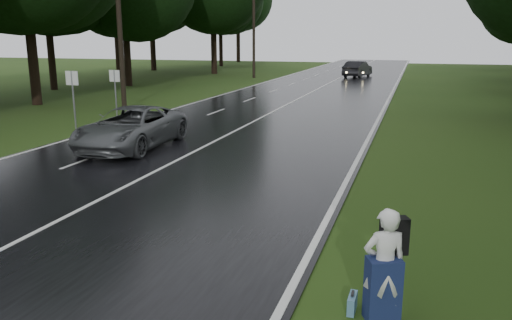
{
  "coord_description": "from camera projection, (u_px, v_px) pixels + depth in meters",
  "views": [
    {
      "loc": [
        7.55,
        -6.29,
        4.1
      ],
      "look_at": [
        3.84,
        5.56,
        1.1
      ],
      "focal_mm": 35.9,
      "sensor_mm": 36.0,
      "label": 1
    }
  ],
  "objects": [
    {
      "name": "suitcase",
      "position": [
        352.0,
        303.0,
        7.81
      ],
      "size": [
        0.12,
        0.39,
        0.27
      ],
      "primitive_type": "cube",
      "rotation": [
        0.0,
        0.0,
        6.26
      ],
      "color": "teal",
      "rests_on": "ground"
    },
    {
      "name": "utility_pole_mid",
      "position": [
        125.0,
        110.0,
        29.56
      ],
      "size": [
        1.8,
        0.28,
        9.74
      ],
      "primitive_type": null,
      "color": "black",
      "rests_on": "ground"
    },
    {
      "name": "tree_left_e",
      "position": [
        129.0,
        86.0,
        43.95
      ],
      "size": [
        9.42,
        9.42,
        14.72
      ],
      "primitive_type": null,
      "color": "black",
      "rests_on": "ground"
    },
    {
      "name": "road_sign_a",
      "position": [
        76.0,
        129.0,
        23.38
      ],
      "size": [
        0.63,
        0.1,
        2.62
      ],
      "primitive_type": null,
      "color": "white",
      "rests_on": "ground"
    },
    {
      "name": "far_car",
      "position": [
        358.0,
        69.0,
        52.89
      ],
      "size": [
        2.65,
        5.18,
        1.63
      ],
      "primitive_type": "imported",
      "rotation": [
        0.0,
        0.0,
        2.95
      ],
      "color": "black",
      "rests_on": "road"
    },
    {
      "name": "utility_pole_far",
      "position": [
        254.0,
        78.0,
        52.49
      ],
      "size": [
        1.8,
        0.28,
        9.52
      ],
      "primitive_type": null,
      "color": "black",
      "rests_on": "ground"
    },
    {
      "name": "tree_left_f",
      "position": [
        214.0,
        74.0,
        58.31
      ],
      "size": [
        11.14,
        11.14,
        17.41
      ],
      "primitive_type": null,
      "color": "black",
      "rests_on": "ground"
    },
    {
      "name": "road",
      "position": [
        268.0,
        115.0,
        27.54
      ],
      "size": [
        12.0,
        140.0,
        0.04
      ],
      "primitive_type": "cube",
      "color": "black",
      "rests_on": "ground"
    },
    {
      "name": "hitchhiker",
      "position": [
        385.0,
        269.0,
        7.43
      ],
      "size": [
        0.75,
        0.73,
        1.74
      ],
      "color": "silver",
      "rests_on": "ground"
    },
    {
      "name": "tree_left_d",
      "position": [
        37.0,
        105.0,
        31.75
      ],
      "size": [
        10.53,
        10.53,
        16.45
      ],
      "primitive_type": null,
      "color": "black",
      "rests_on": "ground"
    },
    {
      "name": "road_sign_b",
      "position": [
        117.0,
        118.0,
        26.54
      ],
      "size": [
        0.59,
        0.1,
        2.45
      ],
      "primitive_type": null,
      "color": "white",
      "rests_on": "ground"
    },
    {
      "name": "lane_center",
      "position": [
        268.0,
        114.0,
        27.53
      ],
      "size": [
        0.12,
        140.0,
        0.01
      ],
      "primitive_type": "cube",
      "color": "silver",
      "rests_on": "road"
    },
    {
      "name": "grey_car",
      "position": [
        131.0,
        128.0,
        19.07
      ],
      "size": [
        2.71,
        5.54,
        1.51
      ],
      "primitive_type": "imported",
      "rotation": [
        0.0,
        0.0,
        0.04
      ],
      "color": "#505456",
      "rests_on": "road"
    }
  ]
}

